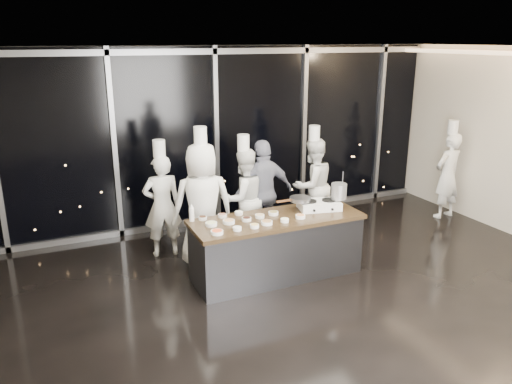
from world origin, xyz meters
TOP-DOWN VIEW (x-y plane):
  - ground at (0.00, 0.00)m, footprint 9.00×9.00m
  - room_shell at (0.18, 0.00)m, footprint 9.02×7.02m
  - window_wall at (0.00, 3.43)m, footprint 8.90×0.11m
  - demo_counter at (0.00, 0.90)m, footprint 2.46×0.86m
  - stove at (0.73, 0.97)m, footprint 0.66×0.49m
  - frying_pan at (0.44, 1.06)m, footprint 0.56×0.37m
  - stock_pot at (1.02, 0.91)m, footprint 0.27×0.27m
  - prep_bowls at (-0.49, 0.89)m, footprint 1.42×0.72m
  - squeeze_bottle at (-1.14, 1.24)m, footprint 0.07×0.07m
  - chef_far_left at (-1.30, 2.30)m, footprint 0.63×0.44m
  - chef_left at (-0.82, 1.76)m, footprint 0.99×0.71m
  - chef_center at (0.00, 2.13)m, footprint 0.87×0.72m
  - guest at (0.35, 2.10)m, footprint 1.05×0.47m
  - chef_right at (1.37, 2.26)m, footprint 0.90×0.76m
  - chef_side at (4.07, 1.85)m, footprint 0.65×0.47m

SIDE VIEW (x-z plane):
  - ground at x=0.00m, z-range 0.00..0.00m
  - demo_counter at x=0.00m, z-range 0.00..0.90m
  - chef_center at x=0.00m, z-range -0.10..1.77m
  - chef_far_left at x=-1.30m, z-range -0.09..1.77m
  - chef_side at x=4.07m, z-range -0.09..1.78m
  - chef_right at x=1.37m, z-range -0.10..1.79m
  - guest at x=0.35m, z-range 0.00..1.76m
  - prep_bowls at x=-0.49m, z-range 0.90..0.95m
  - chef_left at x=-0.82m, z-range -0.11..2.00m
  - stove at x=0.73m, z-range 0.89..1.03m
  - squeeze_bottle at x=-1.14m, z-range 0.89..1.15m
  - frying_pan at x=0.44m, z-range 1.04..1.09m
  - stock_pot at x=1.02m, z-range 1.04..1.27m
  - window_wall at x=0.00m, z-range 0.00..3.20m
  - room_shell at x=0.18m, z-range 0.64..3.85m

